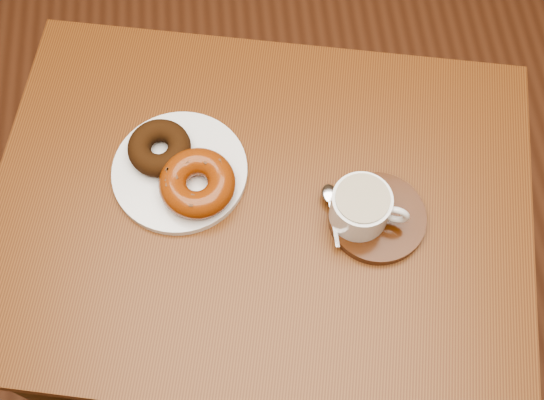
{
  "coord_description": "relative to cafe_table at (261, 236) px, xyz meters",
  "views": [
    {
      "loc": [
        -0.03,
        -0.27,
        1.8
      ],
      "look_at": [
        0.01,
        0.18,
        0.83
      ],
      "focal_mm": 45.0,
      "sensor_mm": 36.0,
      "label": 1
    }
  ],
  "objects": [
    {
      "name": "donut_plate",
      "position": [
        -0.12,
        0.07,
        0.14
      ],
      "size": [
        0.24,
        0.24,
        0.01
      ],
      "primitive_type": "cylinder",
      "rotation": [
        0.0,
        0.0,
        -0.08
      ],
      "color": "white",
      "rests_on": "cafe_table"
    },
    {
      "name": "ground",
      "position": [
        0.01,
        -0.18,
        -0.68
      ],
      "size": [
        6.0,
        6.0,
        0.0
      ],
      "primitive_type": "plane",
      "color": "brown",
      "rests_on": "ground"
    },
    {
      "name": "coffee_cup",
      "position": [
        0.15,
        -0.04,
        0.18
      ],
      "size": [
        0.12,
        0.09,
        0.06
      ],
      "rotation": [
        0.0,
        0.0,
        -0.35
      ],
      "color": "white",
      "rests_on": "saucer"
    },
    {
      "name": "teaspoon",
      "position": [
        0.11,
        -0.01,
        0.15
      ],
      "size": [
        0.02,
        0.11,
        0.01
      ],
      "rotation": [
        0.0,
        0.0,
        0.02
      ],
      "color": "silver",
      "rests_on": "saucer"
    },
    {
      "name": "donut_cinnamon",
      "position": [
        -0.15,
        0.1,
        0.16
      ],
      "size": [
        0.14,
        0.14,
        0.04
      ],
      "primitive_type": "torus",
      "rotation": [
        0.0,
        0.0,
        -0.61
      ],
      "color": "black",
      "rests_on": "donut_plate"
    },
    {
      "name": "saucer",
      "position": [
        0.18,
        -0.04,
        0.14
      ],
      "size": [
        0.21,
        0.21,
        0.02
      ],
      "primitive_type": "cylinder",
      "rotation": [
        0.0,
        0.0,
        -0.55
      ],
      "color": "#381707",
      "rests_on": "cafe_table"
    },
    {
      "name": "cafe_table",
      "position": [
        0.0,
        0.0,
        0.0
      ],
      "size": [
        0.98,
        0.82,
        0.81
      ],
      "rotation": [
        0.0,
        0.0,
        -0.21
      ],
      "color": "brown",
      "rests_on": "ground"
    },
    {
      "name": "donut_caramel",
      "position": [
        -0.09,
        0.03,
        0.17
      ],
      "size": [
        0.17,
        0.17,
        0.04
      ],
      "rotation": [
        0.0,
        0.0,
        -0.58
      ],
      "color": "#7E340D",
      "rests_on": "donut_plate"
    }
  ]
}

